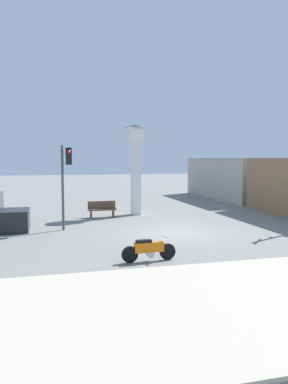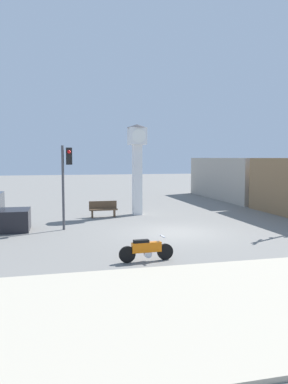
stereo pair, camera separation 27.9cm
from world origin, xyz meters
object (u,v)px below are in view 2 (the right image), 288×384
freight_train (265,183)px  bench (103,209)px  traffic_light (66,172)px  motorcycle (146,250)px  clock_tower (137,156)px

freight_train → bench: bearing=-170.8°
freight_train → traffic_light: (-13.70, -5.24, 1.05)m
motorcycle → bench: 9.56m
motorcycle → clock_tower: bearing=76.5°
clock_tower → bench: size_ratio=3.37×
motorcycle → traffic_light: traffic_light is taller
clock_tower → freight_train: (9.42, 1.35, -1.84)m
traffic_light → bench: bearing=57.3°
freight_train → bench: freight_train is taller
freight_train → bench: (-11.54, -1.86, -1.21)m
clock_tower → freight_train: size_ratio=0.25×
motorcycle → freight_train: bearing=42.5°
motorcycle → clock_tower: (1.93, 10.07, 3.14)m
freight_train → bench: size_ratio=13.49×
motorcycle → freight_train: size_ratio=0.09×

